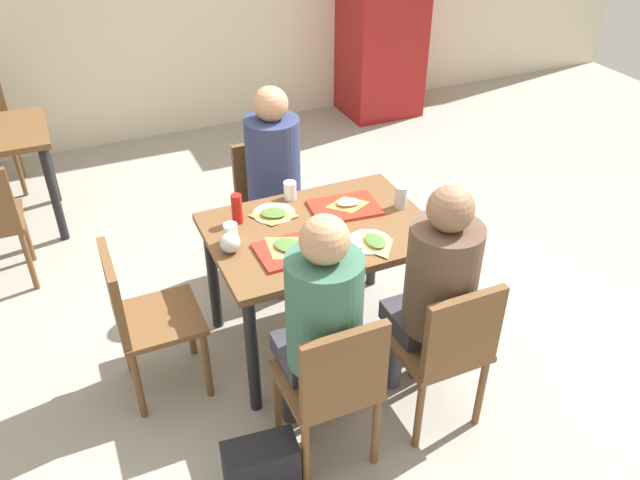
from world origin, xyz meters
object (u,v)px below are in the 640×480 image
(main_table, at_px, (320,244))
(chair_near_left, at_px, (334,383))
(foil_bundle, at_px, (230,243))
(chair_left_end, at_px, (140,313))
(drink_fridge, at_px, (382,14))
(chair_near_right, at_px, (447,346))
(tray_red_near, at_px, (294,250))
(plastic_cup_b, at_px, (355,254))
(condiment_bottle, at_px, (237,209))
(plastic_cup_c, at_px, (231,233))
(pizza_slice_c, at_px, (274,214))
(pizza_slice_d, at_px, (375,242))
(soda_can, at_px, (401,197))
(person_far_side, at_px, (276,174))
(person_in_brown_jacket, at_px, (436,285))
(handbag, at_px, (261,468))
(plastic_cup_a, at_px, (290,190))
(chair_far_side, at_px, (269,199))
(pizza_slice_b, at_px, (348,203))
(tray_red_far, at_px, (345,207))
(paper_plate_center, at_px, (274,213))
(paper_plate_near_edge, at_px, (369,242))
(person_in_red, at_px, (321,318))
(pizza_slice_a, at_px, (289,246))

(main_table, relative_size, chair_near_left, 1.32)
(foil_bundle, bearing_deg, chair_left_end, 177.54)
(drink_fridge, bearing_deg, chair_near_right, -113.88)
(tray_red_near, relative_size, plastic_cup_b, 3.60)
(condiment_bottle, bearing_deg, chair_near_left, -85.21)
(chair_near_right, relative_size, chair_left_end, 1.00)
(plastic_cup_c, bearing_deg, chair_near_left, -78.72)
(pizza_slice_c, xyz_separation_m, pizza_slice_d, (0.36, -0.44, 0.00))
(chair_near_left, relative_size, soda_can, 6.99)
(chair_left_end, distance_m, condiment_bottle, 0.70)
(soda_can, bearing_deg, person_far_side, 127.40)
(person_far_side, bearing_deg, main_table, -90.00)
(pizza_slice_c, bearing_deg, pizza_slice_d, -50.65)
(plastic_cup_b, height_order, condiment_bottle, condiment_bottle)
(person_far_side, bearing_deg, pizza_slice_c, -111.70)
(person_in_brown_jacket, bearing_deg, tray_red_near, 133.45)
(pizza_slice_c, height_order, drink_fridge, drink_fridge)
(handbag, bearing_deg, main_table, 51.78)
(person_in_brown_jacket, distance_m, soda_can, 0.70)
(drink_fridge, bearing_deg, chair_left_end, -134.86)
(main_table, bearing_deg, plastic_cup_a, 94.71)
(chair_near_left, xyz_separation_m, condiment_bottle, (-0.08, 1.01, 0.33))
(chair_far_side, relative_size, tray_red_near, 2.37)
(tray_red_near, distance_m, drink_fridge, 3.65)
(plastic_cup_c, bearing_deg, person_in_brown_jacket, -43.98)
(tray_red_near, xyz_separation_m, handbag, (-0.43, -0.66, -0.61))
(pizza_slice_b, bearing_deg, chair_far_side, 108.54)
(chair_left_end, bearing_deg, tray_red_far, 6.02)
(tray_red_near, xyz_separation_m, paper_plate_center, (0.03, 0.36, -0.00))
(chair_near_left, bearing_deg, soda_can, 46.69)
(chair_near_left, height_order, tray_red_near, chair_near_left)
(chair_near_right, xyz_separation_m, plastic_cup_b, (-0.25, 0.44, 0.30))
(plastic_cup_a, relative_size, plastic_cup_c, 1.00)
(pizza_slice_b, distance_m, handbag, 1.41)
(chair_near_left, distance_m, paper_plate_near_edge, 0.76)
(paper_plate_near_edge, bearing_deg, chair_left_end, 168.79)
(paper_plate_center, bearing_deg, chair_near_left, -96.38)
(person_in_red, bearing_deg, tray_red_near, 80.51)
(person_in_red, bearing_deg, plastic_cup_b, 44.49)
(chair_near_left, bearing_deg, person_in_brown_jacket, 14.00)
(main_table, xyz_separation_m, pizza_slice_c, (-0.18, 0.20, 0.12))
(chair_far_side, height_order, handbag, chair_far_side)
(plastic_cup_c, relative_size, handbag, 0.31)
(chair_far_side, bearing_deg, chair_near_left, -100.15)
(chair_far_side, relative_size, pizza_slice_a, 3.15)
(chair_near_right, xyz_separation_m, foil_bundle, (-0.76, 0.77, 0.30))
(main_table, xyz_separation_m, soda_can, (0.48, 0.02, 0.16))
(plastic_cup_a, relative_size, handbag, 0.31)
(paper_plate_center, height_order, plastic_cup_a, plastic_cup_a)
(person_in_red, height_order, tray_red_far, person_in_red)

